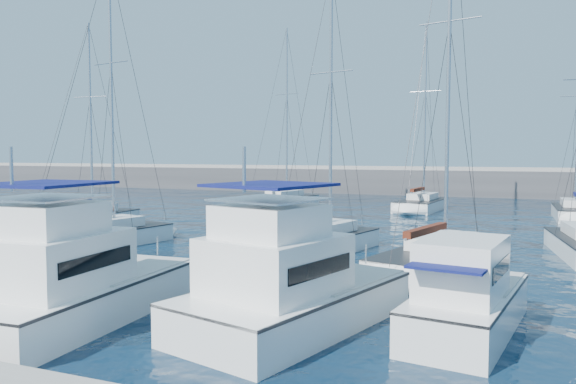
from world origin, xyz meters
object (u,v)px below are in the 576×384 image
at_px(sailboat_mid_a, 85,220).
at_px(sailboat_back_a, 282,201).
at_px(sailboat_mid_c, 323,241).
at_px(sailboat_mid_b, 104,236).
at_px(sailboat_back_b, 421,204).
at_px(sailboat_back_c, 576,212).
at_px(motor_yacht_port_inner, 67,285).
at_px(motor_yacht_stbd_outer, 466,301).
at_px(motor_yacht_stbd_inner, 287,291).
at_px(sailboat_mid_d, 438,258).

xyz_separation_m(sailboat_mid_a, sailboat_back_a, (6.77, 19.02, 0.04)).
bearing_deg(sailboat_mid_a, sailboat_mid_c, -10.55).
bearing_deg(sailboat_mid_b, sailboat_back_a, 99.86).
bearing_deg(sailboat_back_b, sailboat_back_c, -4.54).
height_order(motor_yacht_port_inner, motor_yacht_stbd_outer, motor_yacht_port_inner).
xyz_separation_m(sailboat_mid_a, sailboat_back_b, (19.73, 20.36, 0.04)).
bearing_deg(sailboat_back_c, sailboat_back_a, 177.40).
relative_size(motor_yacht_port_inner, motor_yacht_stbd_outer, 1.28).
distance_m(motor_yacht_stbd_outer, sailboat_back_c, 32.63).
bearing_deg(sailboat_back_a, sailboat_mid_b, -75.25).
relative_size(motor_yacht_stbd_inner, motor_yacht_stbd_outer, 1.27).
height_order(sailboat_mid_c, sailboat_mid_d, sailboat_mid_d).
xyz_separation_m(sailboat_mid_a, sailboat_mid_b, (6.41, -5.70, 0.03)).
xyz_separation_m(sailboat_mid_c, sailboat_back_a, (-11.43, 21.87, 0.01)).
xyz_separation_m(motor_yacht_stbd_inner, sailboat_mid_d, (3.09, 9.93, -0.58)).
bearing_deg(motor_yacht_stbd_outer, sailboat_back_a, 128.87).
bearing_deg(motor_yacht_stbd_outer, sailboat_mid_b, 165.60).
height_order(sailboat_mid_a, sailboat_mid_c, sailboat_mid_c).
distance_m(motor_yacht_port_inner, motor_yacht_stbd_inner, 6.73).
bearing_deg(motor_yacht_port_inner, sailboat_mid_c, 74.37).
relative_size(sailboat_mid_a, sailboat_mid_c, 0.96).
xyz_separation_m(motor_yacht_port_inner, sailboat_back_b, (4.94, 37.65, -0.58)).
relative_size(sailboat_mid_b, sailboat_back_c, 1.06).
bearing_deg(sailboat_mid_d, sailboat_back_b, 114.66).
relative_size(sailboat_mid_a, sailboat_mid_b, 0.89).
relative_size(sailboat_mid_a, sailboat_back_c, 0.94).
xyz_separation_m(sailboat_mid_b, sailboat_back_a, (0.37, 24.72, 0.01)).
height_order(sailboat_mid_a, sailboat_back_c, sailboat_back_c).
height_order(motor_yacht_stbd_inner, sailboat_mid_c, sailboat_mid_c).
bearing_deg(motor_yacht_port_inner, sailboat_back_b, 80.17).
bearing_deg(sailboat_mid_a, sailboat_mid_b, -43.31).
bearing_deg(sailboat_back_b, sailboat_mid_a, -128.01).
height_order(motor_yacht_port_inner, sailboat_mid_c, sailboat_mid_c).
relative_size(sailboat_mid_a, sailboat_back_a, 0.83).
relative_size(motor_yacht_port_inner, sailboat_back_c, 0.55).
relative_size(sailboat_mid_d, sailboat_back_a, 1.01).
bearing_deg(sailboat_mid_d, sailboat_back_a, 140.14).
distance_m(motor_yacht_stbd_inner, sailboat_mid_b, 17.80).
distance_m(sailboat_back_a, sailboat_back_b, 13.03).
xyz_separation_m(motor_yacht_port_inner, motor_yacht_stbd_inner, (6.48, 1.82, 0.00)).
distance_m(sailboat_mid_c, sailboat_mid_d, 6.72).
xyz_separation_m(motor_yacht_stbd_inner, sailboat_back_b, (-1.54, 35.83, -0.58)).
xyz_separation_m(motor_yacht_port_inner, sailboat_mid_d, (9.56, 11.75, -0.58)).
xyz_separation_m(motor_yacht_port_inner, sailboat_back_a, (-8.02, 36.31, -0.58)).
bearing_deg(sailboat_back_a, motor_yacht_stbd_outer, -44.03).
distance_m(sailboat_mid_c, sailboat_back_c, 24.99).
distance_m(sailboat_mid_d, sailboat_back_a, 30.21).
relative_size(sailboat_mid_c, sailboat_mid_d, 0.85).
bearing_deg(sailboat_mid_b, motor_yacht_stbd_inner, -22.61).
xyz_separation_m(motor_yacht_stbd_outer, sailboat_mid_c, (-7.94, 11.19, -0.40)).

